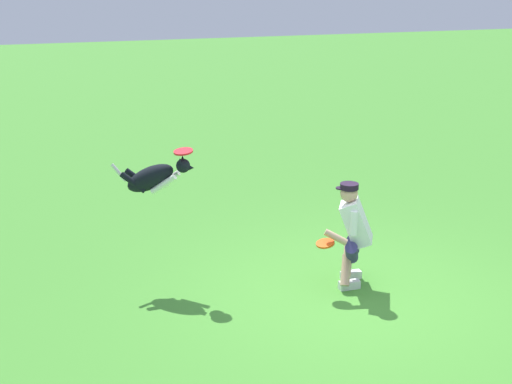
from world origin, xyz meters
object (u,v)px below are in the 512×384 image
object	(u,v)px
person	(353,231)
dog	(154,177)
frisbee_held	(325,243)
frisbee_flying	(183,151)

from	to	relation	value
person	dog	world-z (taller)	dog
person	dog	bearing A→B (deg)	5.97
person	frisbee_held	size ratio (longest dim) A/B	5.81
person	dog	xyz separation A→B (m)	(2.21, -0.94, 0.61)
person	frisbee_flying	bearing A→B (deg)	6.03
frisbee_held	person	bearing A→B (deg)	-170.69
dog	frisbee_held	size ratio (longest dim) A/B	4.30
frisbee_flying	dog	bearing A→B (deg)	-23.39
person	dog	distance (m)	2.48
frisbee_flying	frisbee_held	world-z (taller)	frisbee_flying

